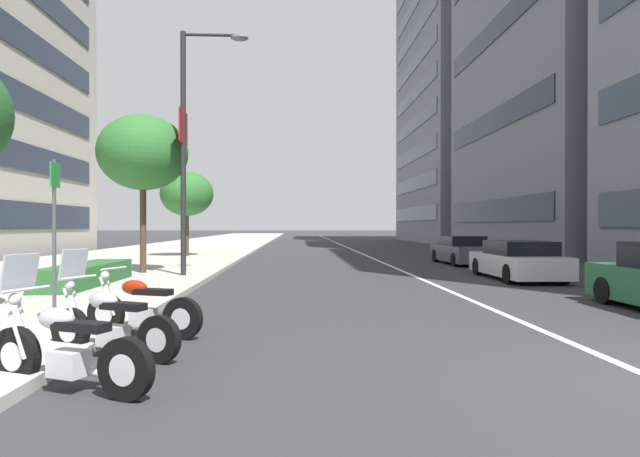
{
  "coord_description": "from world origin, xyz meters",
  "views": [
    {
      "loc": [
        -5.51,
        4.2,
        1.8
      ],
      "look_at": [
        13.45,
        3.36,
        1.7
      ],
      "focal_mm": 29.54,
      "sensor_mm": 36.0,
      "label": 1
    }
  ],
  "objects_px": {
    "car_far_down_avenue": "(518,261)",
    "street_tree_near_plaza_corner": "(143,153)",
    "street_tree_far_plaza": "(187,194)",
    "motorcycle_by_sign_pole": "(142,310)",
    "parking_sign_by_curb": "(54,227)",
    "motorcycle_nearest_camera": "(66,351)",
    "motorcycle_far_end_row": "(111,325)",
    "street_lamp_with_banners": "(193,128)",
    "car_lead_in_lane": "(461,251)"
  },
  "relations": [
    {
      "from": "street_lamp_with_banners",
      "to": "motorcycle_by_sign_pole",
      "type": "bearing_deg",
      "value": -173.93
    },
    {
      "from": "car_lead_in_lane",
      "to": "street_tree_far_plaza",
      "type": "bearing_deg",
      "value": 70.44
    },
    {
      "from": "motorcycle_far_end_row",
      "to": "street_tree_near_plaza_corner",
      "type": "height_order",
      "value": "street_tree_near_plaza_corner"
    },
    {
      "from": "motorcycle_far_end_row",
      "to": "motorcycle_by_sign_pole",
      "type": "bearing_deg",
      "value": -66.64
    },
    {
      "from": "car_lead_in_lane",
      "to": "street_lamp_with_banners",
      "type": "xyz_separation_m",
      "value": [
        -6.61,
        11.23,
        4.44
      ]
    },
    {
      "from": "car_lead_in_lane",
      "to": "street_lamp_with_banners",
      "type": "bearing_deg",
      "value": 119.81
    },
    {
      "from": "motorcycle_far_end_row",
      "to": "street_tree_far_plaza",
      "type": "distance_m",
      "value": 22.31
    },
    {
      "from": "motorcycle_nearest_camera",
      "to": "street_tree_far_plaza",
      "type": "relative_size",
      "value": 0.45
    },
    {
      "from": "street_lamp_with_banners",
      "to": "street_tree_near_plaza_corner",
      "type": "bearing_deg",
      "value": 62.32
    },
    {
      "from": "street_tree_near_plaza_corner",
      "to": "street_tree_far_plaza",
      "type": "bearing_deg",
      "value": 3.33
    },
    {
      "from": "car_lead_in_lane",
      "to": "parking_sign_by_curb",
      "type": "xyz_separation_m",
      "value": [
        -15.73,
        11.66,
        1.15
      ]
    },
    {
      "from": "motorcycle_nearest_camera",
      "to": "car_lead_in_lane",
      "type": "distance_m",
      "value": 21.24
    },
    {
      "from": "car_lead_in_lane",
      "to": "street_tree_near_plaza_corner",
      "type": "bearing_deg",
      "value": 112.34
    },
    {
      "from": "motorcycle_by_sign_pole",
      "to": "motorcycle_far_end_row",
      "type": "bearing_deg",
      "value": 108.19
    },
    {
      "from": "motorcycle_by_sign_pole",
      "to": "street_tree_far_plaza",
      "type": "distance_m",
      "value": 20.99
    },
    {
      "from": "motorcycle_nearest_camera",
      "to": "parking_sign_by_curb",
      "type": "relative_size",
      "value": 0.76
    },
    {
      "from": "street_tree_far_plaza",
      "to": "car_far_down_avenue",
      "type": "bearing_deg",
      "value": -131.07
    },
    {
      "from": "motorcycle_by_sign_pole",
      "to": "street_tree_far_plaza",
      "type": "relative_size",
      "value": 0.44
    },
    {
      "from": "car_lead_in_lane",
      "to": "street_tree_near_plaza_corner",
      "type": "distance_m",
      "value": 14.79
    },
    {
      "from": "motorcycle_by_sign_pole",
      "to": "street_tree_far_plaza",
      "type": "xyz_separation_m",
      "value": [
        20.46,
        3.51,
        3.12
      ]
    },
    {
      "from": "car_far_down_avenue",
      "to": "street_lamp_with_banners",
      "type": "bearing_deg",
      "value": 88.93
    },
    {
      "from": "motorcycle_nearest_camera",
      "to": "parking_sign_by_curb",
      "type": "height_order",
      "value": "parking_sign_by_curb"
    },
    {
      "from": "street_tree_far_plaza",
      "to": "motorcycle_by_sign_pole",
      "type": "bearing_deg",
      "value": -170.27
    },
    {
      "from": "car_lead_in_lane",
      "to": "street_tree_far_plaza",
      "type": "relative_size",
      "value": 1.01
    },
    {
      "from": "parking_sign_by_curb",
      "to": "street_lamp_with_banners",
      "type": "distance_m",
      "value": 9.71
    },
    {
      "from": "motorcycle_far_end_row",
      "to": "car_far_down_avenue",
      "type": "distance_m",
      "value": 14.19
    },
    {
      "from": "car_lead_in_lane",
      "to": "parking_sign_by_curb",
      "type": "relative_size",
      "value": 1.72
    },
    {
      "from": "motorcycle_nearest_camera",
      "to": "street_tree_near_plaza_corner",
      "type": "relative_size",
      "value": 0.37
    },
    {
      "from": "car_lead_in_lane",
      "to": "street_lamp_with_banners",
      "type": "height_order",
      "value": "street_lamp_with_banners"
    },
    {
      "from": "car_lead_in_lane",
      "to": "street_tree_near_plaza_corner",
      "type": "height_order",
      "value": "street_tree_near_plaza_corner"
    },
    {
      "from": "motorcycle_by_sign_pole",
      "to": "street_lamp_with_banners",
      "type": "xyz_separation_m",
      "value": [
        9.14,
        0.97,
        4.64
      ]
    },
    {
      "from": "parking_sign_by_curb",
      "to": "street_tree_far_plaza",
      "type": "distance_m",
      "value": 20.63
    },
    {
      "from": "street_lamp_with_banners",
      "to": "street_tree_near_plaza_corner",
      "type": "relative_size",
      "value": 1.47
    },
    {
      "from": "motorcycle_by_sign_pole",
      "to": "street_tree_near_plaza_corner",
      "type": "relative_size",
      "value": 0.37
    },
    {
      "from": "parking_sign_by_curb",
      "to": "street_tree_far_plaza",
      "type": "height_order",
      "value": "street_tree_far_plaza"
    },
    {
      "from": "car_far_down_avenue",
      "to": "car_lead_in_lane",
      "type": "relative_size",
      "value": 0.97
    },
    {
      "from": "motorcycle_by_sign_pole",
      "to": "street_tree_near_plaza_corner",
      "type": "bearing_deg",
      "value": -54.38
    },
    {
      "from": "motorcycle_far_end_row",
      "to": "car_far_down_avenue",
      "type": "xyz_separation_m",
      "value": [
        10.08,
        -9.99,
        0.18
      ]
    },
    {
      "from": "motorcycle_nearest_camera",
      "to": "street_tree_far_plaza",
      "type": "distance_m",
      "value": 23.77
    },
    {
      "from": "motorcycle_by_sign_pole",
      "to": "parking_sign_by_curb",
      "type": "height_order",
      "value": "parking_sign_by_curb"
    },
    {
      "from": "car_lead_in_lane",
      "to": "street_tree_far_plaza",
      "type": "height_order",
      "value": "street_tree_far_plaza"
    },
    {
      "from": "motorcycle_far_end_row",
      "to": "car_lead_in_lane",
      "type": "xyz_separation_m",
      "value": [
        17.1,
        -10.3,
        0.19
      ]
    },
    {
      "from": "motorcycle_nearest_camera",
      "to": "motorcycle_far_end_row",
      "type": "relative_size",
      "value": 1.02
    },
    {
      "from": "motorcycle_by_sign_pole",
      "to": "car_far_down_avenue",
      "type": "relative_size",
      "value": 0.45
    },
    {
      "from": "car_far_down_avenue",
      "to": "street_tree_far_plaza",
      "type": "relative_size",
      "value": 0.98
    },
    {
      "from": "motorcycle_far_end_row",
      "to": "street_tree_near_plaza_corner",
      "type": "relative_size",
      "value": 0.36
    },
    {
      "from": "street_lamp_with_banners",
      "to": "street_tree_near_plaza_corner",
      "type": "xyz_separation_m",
      "value": [
        1.02,
        1.94,
        -0.7
      ]
    },
    {
      "from": "street_lamp_with_banners",
      "to": "car_lead_in_lane",
      "type": "bearing_deg",
      "value": -59.51
    },
    {
      "from": "car_far_down_avenue",
      "to": "street_tree_near_plaza_corner",
      "type": "height_order",
      "value": "street_tree_near_plaza_corner"
    },
    {
      "from": "street_tree_near_plaza_corner",
      "to": "car_far_down_avenue",
      "type": "bearing_deg",
      "value": -96.33
    }
  ]
}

